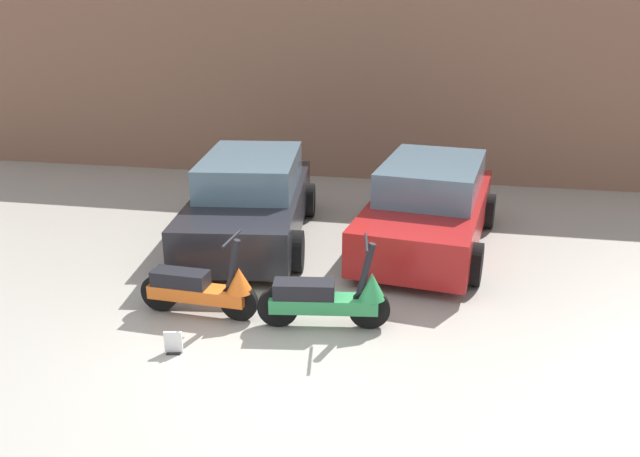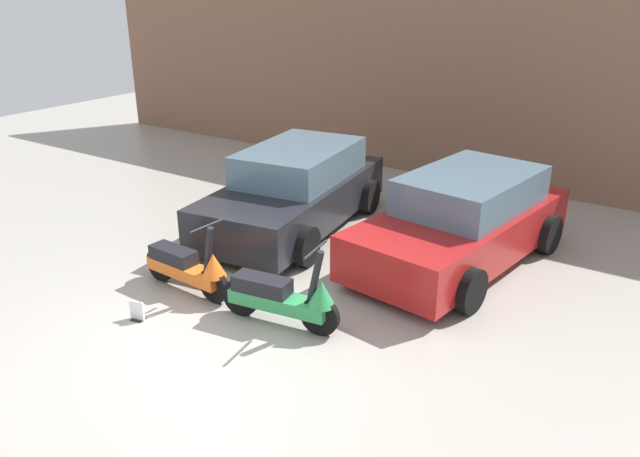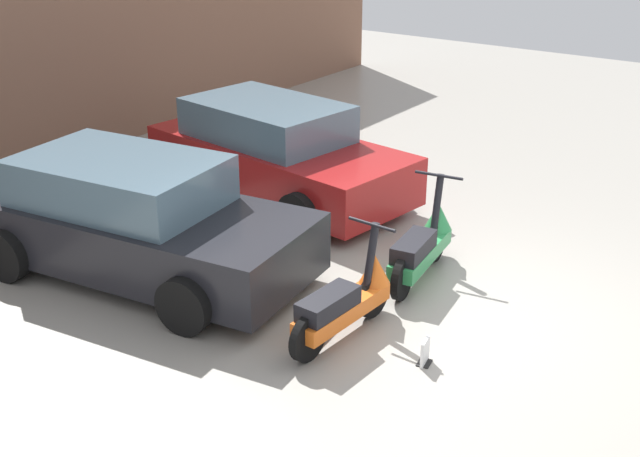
# 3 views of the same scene
# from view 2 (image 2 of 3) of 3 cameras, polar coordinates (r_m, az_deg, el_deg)

# --- Properties ---
(ground_plane) EXTENTS (28.00, 28.00, 0.00)m
(ground_plane) POSITION_cam_2_polar(r_m,az_deg,el_deg) (7.50, -10.75, -10.44)
(ground_plane) COLOR #9E998E
(wall_back) EXTENTS (19.60, 0.12, 3.88)m
(wall_back) POSITION_cam_2_polar(r_m,az_deg,el_deg) (13.11, 13.07, 12.57)
(wall_back) COLOR #845B47
(wall_back) RESTS_ON ground_plane
(scooter_front_left) EXTENTS (1.55, 0.56, 1.08)m
(scooter_front_left) POSITION_cam_2_polar(r_m,az_deg,el_deg) (8.52, -11.91, -3.41)
(scooter_front_left) COLOR black
(scooter_front_left) RESTS_ON ground_plane
(scooter_front_right) EXTENTS (1.59, 0.60, 1.11)m
(scooter_front_right) POSITION_cam_2_polar(r_m,az_deg,el_deg) (7.57, -3.30, -6.24)
(scooter_front_right) COLOR black
(scooter_front_right) RESTS_ON ground_plane
(car_rear_left) EXTENTS (2.33, 4.19, 1.36)m
(car_rear_left) POSITION_cam_2_polar(r_m,az_deg,el_deg) (10.48, -2.28, 3.52)
(car_rear_left) COLOR black
(car_rear_left) RESTS_ON ground_plane
(car_rear_center) EXTENTS (2.31, 4.14, 1.34)m
(car_rear_center) POSITION_cam_2_polar(r_m,az_deg,el_deg) (9.39, 12.91, 0.67)
(car_rear_center) COLOR maroon
(car_rear_center) RESTS_ON ground_plane
(placard_near_left_scooter) EXTENTS (0.20, 0.15, 0.26)m
(placard_near_left_scooter) POSITION_cam_2_polar(r_m,az_deg,el_deg) (8.13, -16.37, -7.31)
(placard_near_left_scooter) COLOR black
(placard_near_left_scooter) RESTS_ON ground_plane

